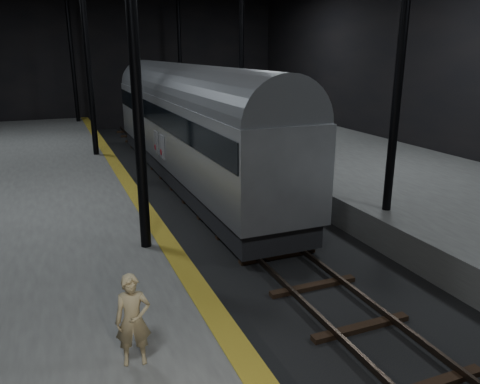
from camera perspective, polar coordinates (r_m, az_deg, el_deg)
ground at (r=17.24m, az=-1.37°, el=-2.83°), size 44.00×44.00×0.00m
platform_left at (r=16.17m, az=-27.13°, el=-4.24°), size 9.00×43.80×1.00m
platform_right at (r=20.85m, az=18.26°, el=1.24°), size 9.00×43.80×1.00m
tactile_strip at (r=16.11m, az=-12.25°, el=-0.87°), size 0.50×43.80×0.01m
track at (r=17.22m, az=-1.37°, el=-2.61°), size 2.40×43.00×0.24m
train at (r=21.28m, az=-6.40°, el=8.83°), size 2.89×19.29×5.16m
woman at (r=7.75m, az=-12.91°, el=-14.99°), size 0.61×0.46×1.53m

